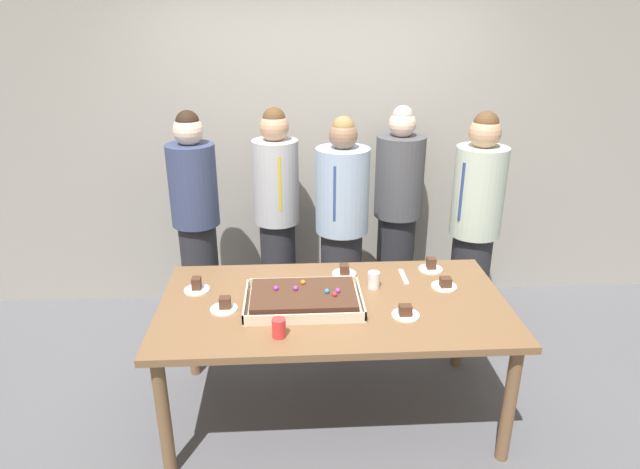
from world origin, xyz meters
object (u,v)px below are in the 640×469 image
object	(u,v)px
plated_slice_near_left	(197,287)
person_far_right_suit	(197,225)
sheet_cake	(304,299)
drink_cup_middle	(374,280)
party_table	(333,313)
plated_slice_center_back	(344,272)
plated_slice_far_left	(406,313)
person_green_shirt_behind	(474,227)
plated_slice_near_right	(431,266)
person_left_edge_reaching	(342,232)
cake_server_utensil	(404,277)
plated_slice_center_front	(224,306)
plated_slice_far_right	(445,284)
drink_cup_nearest	(279,328)
person_striped_tie_right	(398,211)
person_serving_front	(277,214)

from	to	relation	value
plated_slice_near_left	person_far_right_suit	bearing A→B (deg)	98.04
sheet_cake	drink_cup_middle	world-z (taller)	sheet_cake
party_table	plated_slice_center_back	distance (m)	0.37
plated_slice_far_left	person_green_shirt_behind	bearing A→B (deg)	55.55
sheet_cake	person_far_right_suit	bearing A→B (deg)	126.62
plated_slice_near_left	plated_slice_center_back	bearing A→B (deg)	10.13
party_table	drink_cup_middle	world-z (taller)	drink_cup_middle
plated_slice_near_right	plated_slice_far_left	size ratio (longest dim) A/B	1.00
plated_slice_far_left	person_left_edge_reaching	size ratio (longest dim) A/B	0.09
drink_cup_middle	cake_server_utensil	bearing A→B (deg)	31.60
plated_slice_near_right	plated_slice_center_front	xyz separation A→B (m)	(-1.26, -0.43, -0.00)
plated_slice_far_right	plated_slice_near_left	bearing A→B (deg)	178.19
plated_slice_far_right	person_green_shirt_behind	xyz separation A→B (m)	(0.40, 0.70, 0.09)
sheet_cake	plated_slice_near_right	xyz separation A→B (m)	(0.82, 0.40, -0.01)
drink_cup_nearest	person_far_right_suit	bearing A→B (deg)	114.66
sheet_cake	person_green_shirt_behind	distance (m)	1.51
sheet_cake	party_table	bearing A→B (deg)	8.28
party_table	sheet_cake	xyz separation A→B (m)	(-0.17, -0.02, 0.11)
drink_cup_nearest	plated_slice_far_left	bearing A→B (deg)	13.49
party_table	person_far_right_suit	distance (m)	1.33
cake_server_utensil	person_green_shirt_behind	world-z (taller)	person_green_shirt_behind
person_green_shirt_behind	person_striped_tie_right	world-z (taller)	person_green_shirt_behind
sheet_cake	person_serving_front	size ratio (longest dim) A/B	0.39
person_green_shirt_behind	person_far_right_suit	bearing A→B (deg)	-38.38
plated_slice_center_front	person_green_shirt_behind	size ratio (longest dim) A/B	0.09
plated_slice_near_left	person_green_shirt_behind	xyz separation A→B (m)	(1.86, 0.65, 0.09)
party_table	person_left_edge_reaching	bearing A→B (deg)	81.59
plated_slice_far_left	drink_cup_nearest	world-z (taller)	drink_cup_nearest
plated_slice_near_left	person_serving_front	bearing A→B (deg)	65.53
drink_cup_middle	person_left_edge_reaching	size ratio (longest dim) A/B	0.06
plated_slice_center_back	drink_cup_nearest	world-z (taller)	drink_cup_nearest
plated_slice_far_left	plated_slice_far_right	xyz separation A→B (m)	(0.30, 0.32, -0.00)
plated_slice_far_right	cake_server_utensil	distance (m)	0.26
plated_slice_near_right	person_left_edge_reaching	world-z (taller)	person_left_edge_reaching
plated_slice_far_right	person_left_edge_reaching	distance (m)	0.89
plated_slice_center_front	person_far_right_suit	bearing A→B (deg)	106.26
cake_server_utensil	sheet_cake	bearing A→B (deg)	-153.78
plated_slice_far_right	person_serving_front	xyz separation A→B (m)	(-1.01, 1.05, 0.08)
drink_cup_middle	person_green_shirt_behind	xyz separation A→B (m)	(0.82, 0.67, 0.06)
sheet_cake	plated_slice_center_front	xyz separation A→B (m)	(-0.44, -0.03, -0.02)
sheet_cake	plated_slice_near_left	bearing A→B (deg)	161.72
party_table	plated_slice_far_left	world-z (taller)	plated_slice_far_left
person_left_edge_reaching	plated_slice_center_back	bearing A→B (deg)	15.49
person_serving_front	person_striped_tie_right	xyz separation A→B (m)	(0.93, 0.06, -0.01)
plated_slice_center_front	person_serving_front	xyz separation A→B (m)	(0.27, 1.24, 0.08)
plated_slice_near_left	drink_cup_nearest	bearing A→B (deg)	-47.07
plated_slice_center_back	person_far_right_suit	distance (m)	1.18
party_table	person_far_right_suit	size ratio (longest dim) A/B	1.16
plated_slice_center_back	person_serving_front	world-z (taller)	person_serving_front
person_striped_tie_right	person_far_right_suit	size ratio (longest dim) A/B	0.98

